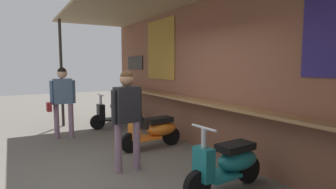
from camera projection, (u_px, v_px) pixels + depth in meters
ground_plane at (127, 177)px, 4.35m from camera, size 29.49×29.49×0.00m
market_stall_facade at (219, 62)px, 5.08m from camera, size 10.53×2.49×3.23m
scooter_black at (117, 114)px, 7.84m from camera, size 0.46×1.40×0.97m
scooter_orange at (155, 130)px, 5.83m from camera, size 0.48×1.40×0.97m
scooter_teal at (229, 163)px, 3.86m from camera, size 0.50×1.40×0.97m
shopper_with_handbag at (128, 110)px, 4.50m from camera, size 0.35×0.66×1.67m
shopper_browsing at (62, 95)px, 6.57m from camera, size 0.26×0.66×1.71m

